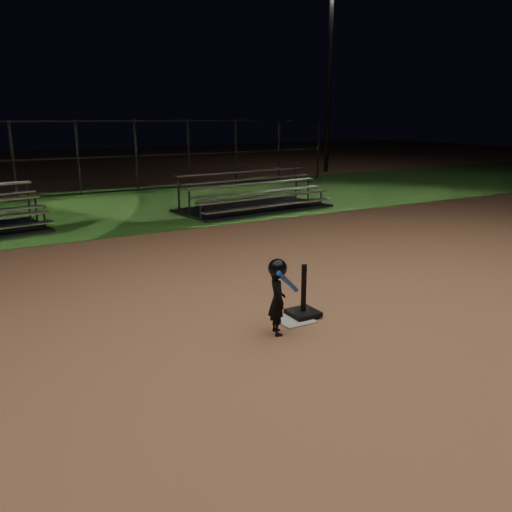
{
  "coord_description": "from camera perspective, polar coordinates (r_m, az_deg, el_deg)",
  "views": [
    {
      "loc": [
        -3.6,
        -5.25,
        2.61
      ],
      "look_at": [
        0.0,
        1.0,
        0.65
      ],
      "focal_mm": 36.23,
      "sensor_mm": 36.0,
      "label": 1
    }
  ],
  "objects": [
    {
      "name": "ground",
      "position": [
        6.88,
        4.19,
        -7.13
      ],
      "size": [
        80.0,
        80.0,
        0.0
      ],
      "primitive_type": "plane",
      "color": "#B0734F",
      "rests_on": "ground"
    },
    {
      "name": "batting_tee",
      "position": [
        6.97,
        5.24,
        -5.55
      ],
      "size": [
        0.38,
        0.38,
        0.7
      ],
      "color": "black",
      "rests_on": "home_plate"
    },
    {
      "name": "light_pole_right",
      "position": [
        25.63,
        8.22,
        20.27
      ],
      "size": [
        0.9,
        0.53,
        8.3
      ],
      "color": "#2D2D30",
      "rests_on": "ground"
    },
    {
      "name": "home_plate",
      "position": [
        6.88,
        4.19,
        -7.04
      ],
      "size": [
        0.45,
        0.45,
        0.02
      ],
      "primitive_type": "cube",
      "color": "beige",
      "rests_on": "ground"
    },
    {
      "name": "child_batter",
      "position": [
        6.3,
        2.4,
        -4.25
      ],
      "size": [
        0.49,
        0.5,
        0.96
      ],
      "rotation": [
        0.0,
        0.0,
        1.3
      ],
      "color": "black",
      "rests_on": "ground"
    },
    {
      "name": "backstop_fence",
      "position": [
        18.65,
        -19.04,
        10.19
      ],
      "size": [
        20.08,
        0.08,
        2.5
      ],
      "color": "#38383D",
      "rests_on": "ground"
    },
    {
      "name": "bleacher_right",
      "position": [
        14.98,
        -0.21,
        6.0
      ],
      "size": [
        4.51,
        2.51,
        1.06
      ],
      "rotation": [
        0.0,
        0.0,
        0.09
      ],
      "color": "#B0AFB4",
      "rests_on": "ground"
    },
    {
      "name": "grass_strip",
      "position": [
        15.89,
        -16.5,
        5.13
      ],
      "size": [
        60.0,
        8.0,
        0.01
      ],
      "primitive_type": "cube",
      "color": "#2B5D1E",
      "rests_on": "ground"
    }
  ]
}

